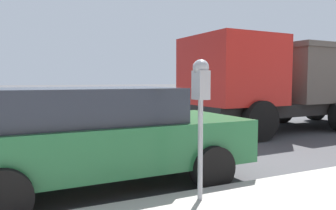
# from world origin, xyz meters

# --- Properties ---
(ground_plane) EXTENTS (220.00, 220.00, 0.00)m
(ground_plane) POSITION_xyz_m (0.00, 0.00, 0.00)
(ground_plane) COLOR #424244
(parking_meter) EXTENTS (0.21, 0.19, 1.67)m
(parking_meter) POSITION_xyz_m (-2.54, -0.39, 1.40)
(parking_meter) COLOR gray
(parking_meter) RESTS_ON sidewalk
(car_green) EXTENTS (2.12, 4.29, 1.44)m
(car_green) POSITION_xyz_m (-1.12, 0.47, 0.77)
(car_green) COLOR #1E5B33
(car_green) RESTS_ON ground_plane
(dump_truck) EXTENTS (2.97, 7.49, 2.77)m
(dump_truck) POSITION_xyz_m (1.95, -6.63, 1.56)
(dump_truck) COLOR black
(dump_truck) RESTS_ON ground_plane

